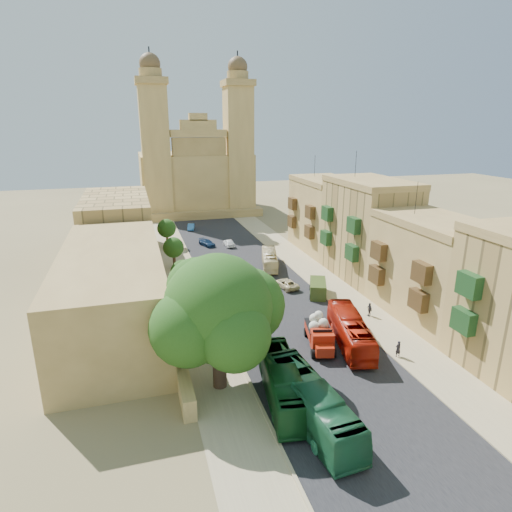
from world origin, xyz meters
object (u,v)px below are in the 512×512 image
car_white_a (240,273)px  car_cream (287,284)px  bus_green_north (282,382)px  car_blue_a (265,311)px  red_truck (320,333)px  car_dkblue (207,243)px  bus_green_south (311,402)px  street_tree_c (173,248)px  pedestrian_a (398,349)px  olive_pickup (318,288)px  street_tree_a (198,311)px  street_tree_b (183,273)px  street_tree_d (167,228)px  bus_cream_east (270,259)px  bus_red_east (350,330)px  ficus_tree (219,312)px  pedestrian_c (369,309)px  car_blue_b (191,227)px  car_white_b (229,243)px  church (196,173)px

car_white_a → car_cream: (4.97, -5.54, -0.11)m
bus_green_north → car_blue_a: bus_green_north is taller
red_truck → car_white_a: bearing=97.2°
car_dkblue → bus_green_north: bearing=-114.7°
bus_green_south → car_blue_a: 18.35m
street_tree_c → bus_green_south: size_ratio=0.42×
car_dkblue → pedestrian_a: bearing=-98.2°
olive_pickup → bus_green_north: bus_green_north is taller
street_tree_a → street_tree_b: (0.00, 12.00, -0.08)m
street_tree_d → bus_green_north: street_tree_d is taller
street_tree_b → pedestrian_a: (17.50, -20.01, -2.49)m
olive_pickup → bus_cream_east: 12.60m
street_tree_a → car_blue_a: street_tree_a is taller
street_tree_d → olive_pickup: (16.47, -28.00, -2.46)m
red_truck → car_white_a: red_truck is taller
bus_red_east → car_cream: 16.12m
bus_green_south → ficus_tree: bearing=126.5°
pedestrian_a → car_dkblue: bearing=-82.3°
car_cream → pedestrian_c: 12.42m
street_tree_a → street_tree_d: size_ratio=1.00×
olive_pickup → car_blue_b: bearing=105.0°
street_tree_a → car_blue_b: size_ratio=1.39×
bus_green_north → red_truck: bearing=56.0°
car_cream → street_tree_c: bearing=-51.8°
red_truck → car_cream: size_ratio=1.46×
car_blue_a → car_white_b: car_white_b is taller
church → car_dkblue: church is taller
pedestrian_c → car_white_a: bearing=-147.7°
street_tree_b → red_truck: street_tree_b is taller
ficus_tree → car_cream: (12.92, 19.49, -6.19)m
bus_cream_east → pedestrian_c: bus_cream_east is taller
street_tree_c → car_cream: bearing=-42.8°
red_truck → car_blue_a: (-3.10, 8.17, -0.93)m
street_tree_d → bus_cream_east: (14.00, -15.65, -2.14)m
bus_green_north → car_dkblue: 45.72m
street_tree_a → street_tree_d: street_tree_a is taller
olive_pickup → car_white_a: (-7.92, 9.04, -0.22)m
olive_pickup → car_cream: size_ratio=1.17×
olive_pickup → pedestrian_c: 7.98m
ficus_tree → street_tree_c: bearing=91.1°
bus_green_north → car_white_a: bus_green_north is taller
church → pedestrian_a: 75.51m
bus_green_north → car_white_a: size_ratio=2.56×
ficus_tree → pedestrian_c: 21.66m
church → street_tree_d: 32.79m
street_tree_a → bus_red_east: bearing=-17.8°
bus_green_north → street_tree_c: bearing=106.7°
olive_pickup → bus_red_east: bearing=-99.8°
street_tree_a → street_tree_c: 24.00m
olive_pickup → bus_green_north: (-11.55, -19.00, 0.59)m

